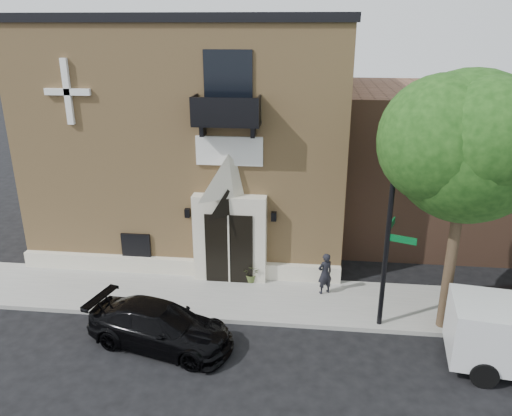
{
  "coord_description": "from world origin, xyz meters",
  "views": [
    {
      "loc": [
        1.76,
        -13.4,
        8.97
      ],
      "look_at": [
        0.02,
        2.0,
        3.22
      ],
      "focal_mm": 35.0,
      "sensor_mm": 36.0,
      "label": 1
    }
  ],
  "objects": [
    {
      "name": "planter",
      "position": [
        -0.2,
        2.56,
        0.49
      ],
      "size": [
        0.66,
        0.59,
        0.68
      ],
      "primitive_type": "imported",
      "rotation": [
        0.0,
        0.0,
        -0.1
      ],
      "color": "#4E5E2C",
      "rests_on": "sidewalk"
    },
    {
      "name": "black_sedan",
      "position": [
        -2.43,
        -1.3,
        0.64
      ],
      "size": [
        4.71,
        2.8,
        1.28
      ],
      "primitive_type": "imported",
      "rotation": [
        0.0,
        0.0,
        1.33
      ],
      "color": "black",
      "rests_on": "ground"
    },
    {
      "name": "ground",
      "position": [
        0.0,
        0.0,
        0.0
      ],
      "size": [
        120.0,
        120.0,
        0.0
      ],
      "primitive_type": "plane",
      "color": "black",
      "rests_on": "ground"
    },
    {
      "name": "street_tree_left",
      "position": [
        6.03,
        0.35,
        5.87
      ],
      "size": [
        4.97,
        4.38,
        7.77
      ],
      "color": "#38281C",
      "rests_on": "sidewalk"
    },
    {
      "name": "street_sign",
      "position": [
        4.12,
        0.34,
        3.03
      ],
      "size": [
        0.87,
        1.1,
        5.72
      ],
      "rotation": [
        0.0,
        0.0,
        -0.35
      ],
      "color": "black",
      "rests_on": "sidewalk"
    },
    {
      "name": "pedestrian_near",
      "position": [
        2.4,
        2.04,
        0.9
      ],
      "size": [
        0.65,
        0.58,
        1.5
      ],
      "primitive_type": "imported",
      "rotation": [
        0.0,
        0.0,
        3.66
      ],
      "color": "black",
      "rests_on": "sidewalk"
    },
    {
      "name": "sidewalk",
      "position": [
        1.0,
        1.5,
        0.07
      ],
      "size": [
        42.0,
        3.0,
        0.15
      ],
      "primitive_type": "cube",
      "color": "gray",
      "rests_on": "ground"
    },
    {
      "name": "fire_hydrant",
      "position": [
        7.15,
        0.45,
        0.52
      ],
      "size": [
        0.43,
        0.35,
        0.76
      ],
      "color": "#A22301",
      "rests_on": "sidewalk"
    },
    {
      "name": "church",
      "position": [
        -2.99,
        7.95,
        4.63
      ],
      "size": [
        12.2,
        11.01,
        9.3
      ],
      "color": "tan",
      "rests_on": "ground"
    }
  ]
}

